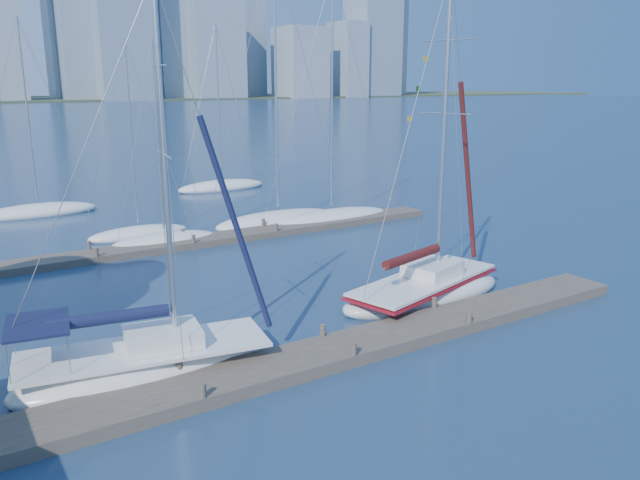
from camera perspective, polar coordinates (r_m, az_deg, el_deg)
ground at (r=20.63m, az=1.61°, el=-10.60°), size 700.00×700.00×0.00m
near_dock at (r=20.55m, az=1.61°, el=-10.09°), size 26.00×2.00×0.40m
far_dock at (r=34.93m, az=-10.42°, el=-0.03°), size 30.00×1.80×0.36m
sailboat_navy at (r=19.69m, az=-15.73°, el=-9.40°), size 8.20×3.85×11.96m
sailboat_maroon at (r=25.67m, az=9.58°, el=-3.12°), size 8.34×4.54×13.38m
bg_boat_1 at (r=37.28m, az=-16.24°, el=0.61°), size 6.01×4.00×11.19m
bg_boat_2 at (r=35.07m, az=-14.02°, el=-0.07°), size 6.31×4.12×11.01m
bg_boat_3 at (r=39.02m, az=-3.85°, el=1.90°), size 8.77×4.46×16.96m
bg_boat_4 at (r=39.68m, az=1.06°, el=2.09°), size 8.84×4.19×15.30m
bg_boat_6 at (r=45.65m, az=-24.33°, el=2.41°), size 7.73×3.40×12.98m
bg_boat_7 at (r=52.25m, az=-8.99°, el=4.88°), size 7.86×4.28×13.41m
skyline at (r=309.09m, az=-27.11°, el=18.10°), size 502.17×51.31×120.73m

